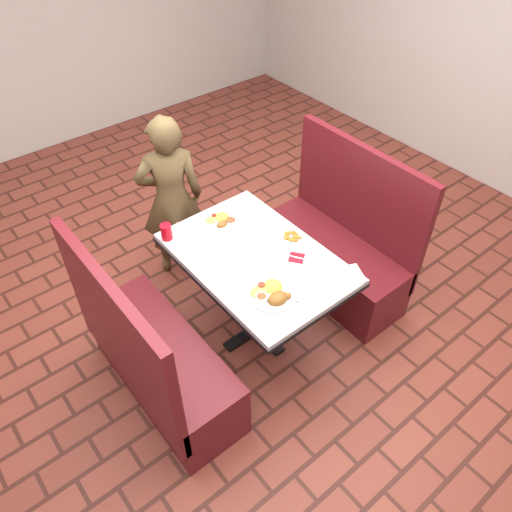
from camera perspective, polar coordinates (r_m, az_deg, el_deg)
name	(u,v)px	position (r m, az deg, el deg)	size (l,w,h in m)	color
room	(256,78)	(2.54, 0.00, 19.63)	(7.00, 7.04, 2.82)	brown
dining_table	(256,267)	(3.25, 0.00, -1.24)	(0.81, 1.21, 0.75)	#B1B4B6
booth_bench_left	(156,361)	(3.22, -11.32, -11.64)	(0.47, 1.20, 1.17)	#591419
booth_bench_right	(336,252)	(3.88, 9.19, 0.50)	(0.47, 1.20, 1.17)	#591419
diner_person	(171,199)	(3.82, -9.65, 6.43)	(0.50, 0.33, 1.36)	brown
near_dinner_plate	(272,292)	(2.91, 1.88, -4.12)	(0.30, 0.30, 0.09)	white
far_dinner_plate	(221,219)	(3.44, -4.02, 4.22)	(0.24, 0.24, 0.06)	white
plantain_plate	(291,237)	(3.31, 4.04, 2.17)	(0.18, 0.18, 0.03)	white
maroon_napkin	(297,258)	(3.18, 4.66, -0.19)	(0.09, 0.09, 0.00)	maroon
spoon_utensil	(299,258)	(3.17, 4.94, -0.23)	(0.01, 0.12, 0.00)	silver
red_tumbler	(166,232)	(3.33, -10.21, 2.74)	(0.07, 0.07, 0.11)	red
paper_napkin	(346,276)	(3.09, 10.19, -2.28)	(0.21, 0.16, 0.01)	white
knife_utensil	(287,298)	(2.92, 3.51, -4.76)	(0.01, 0.17, 0.00)	silver
fork_utensil	(288,293)	(2.94, 3.66, -4.25)	(0.01, 0.15, 0.00)	silver
lettuce_shreds	(255,248)	(3.23, -0.12, 0.88)	(0.28, 0.32, 0.00)	#89B448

